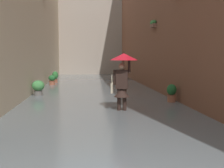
{
  "coord_description": "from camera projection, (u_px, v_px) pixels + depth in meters",
  "views": [
    {
      "loc": [
        0.57,
        2.31,
        1.84
      ],
      "look_at": [
        -0.24,
        -6.71,
        1.0
      ],
      "focal_mm": 48.41,
      "sensor_mm": 36.0,
      "label": 1
    }
  ],
  "objects": [
    {
      "name": "person_wading",
      "position": [
        123.0,
        72.0,
        9.58
      ],
      "size": [
        0.9,
        0.9,
        2.0
      ],
      "color": "#4C4233",
      "rests_on": "ground_plane"
    },
    {
      "name": "potted_plant_mid_left",
      "position": [
        172.0,
        94.0,
        11.46
      ],
      "size": [
        0.37,
        0.37,
        0.78
      ],
      "color": "#9E563D",
      "rests_on": "ground_plane"
    },
    {
      "name": "potted_plant_near_right",
      "position": [
        52.0,
        80.0,
        18.35
      ],
      "size": [
        0.43,
        0.43,
        0.69
      ],
      "color": "#9E563D",
      "rests_on": "ground_plane"
    },
    {
      "name": "potted_plant_mid_right",
      "position": [
        38.0,
        88.0,
        13.36
      ],
      "size": [
        0.56,
        0.56,
        0.77
      ],
      "color": "#66605B",
      "rests_on": "ground_plane"
    },
    {
      "name": "building_facade_far",
      "position": [
        90.0,
        31.0,
        29.19
      ],
      "size": [
        9.54,
        1.8,
        8.59
      ],
      "primitive_type": "cube",
      "color": "#A89989",
      "rests_on": "ground_plane"
    },
    {
      "name": "ground_plane",
      "position": [
        96.0,
        92.0,
        15.6
      ],
      "size": [
        66.02,
        66.02,
        0.0
      ],
      "primitive_type": "plane",
      "color": "gray"
    },
    {
      "name": "potted_plant_far_right",
      "position": [
        55.0,
        77.0,
        19.77
      ],
      "size": [
        0.39,
        0.39,
        0.85
      ],
      "color": "#9E563D",
      "rests_on": "ground_plane"
    },
    {
      "name": "flood_water",
      "position": [
        96.0,
        91.0,
        15.6
      ],
      "size": [
        6.74,
        32.41,
        0.1
      ],
      "primitive_type": "cube",
      "color": "slate",
      "rests_on": "ground_plane"
    },
    {
      "name": "building_facade_right",
      "position": [
        17.0,
        11.0,
        14.88
      ],
      "size": [
        2.04,
        30.41,
        8.09
      ],
      "color": "beige",
      "rests_on": "ground_plane"
    }
  ]
}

